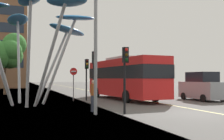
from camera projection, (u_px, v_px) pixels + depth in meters
ground at (180, 115)px, 14.05m from camera, size 120.00×240.00×0.10m
red_bus at (124, 76)px, 23.63m from camera, size 3.53×11.05×3.68m
leaf_sculpture at (27, 19)px, 19.05m from camera, size 10.72×11.26×7.53m
traffic_light_kerb_near at (125, 66)px, 14.01m from camera, size 0.28×0.42×3.46m
traffic_light_kerb_far at (94, 67)px, 17.90m from camera, size 0.28×0.42×3.62m
traffic_light_island_mid at (87, 70)px, 22.42m from camera, size 0.28×0.42×3.44m
car_parked_mid at (202, 87)px, 22.63m from camera, size 2.01×4.33×2.37m
street_lamp at (101, 22)px, 14.02m from camera, size 1.40×0.44×7.47m
tree_pavement_near at (6, 52)px, 31.16m from camera, size 4.86×3.98×7.21m
pedestrian at (93, 96)px, 15.05m from camera, size 0.34×0.34×1.76m
no_entry_sign at (73, 79)px, 22.16m from camera, size 0.60×0.12×2.71m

